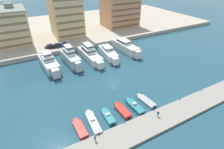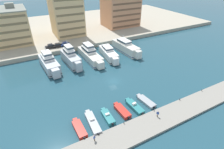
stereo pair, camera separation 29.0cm
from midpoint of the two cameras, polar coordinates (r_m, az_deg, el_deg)
The scene contains 26 objects.
ground_plane at distance 57.85m, azimuth 0.66°, elevation -2.22°, with size 400.00×400.00×0.00m, color #234C5B.
quay_promenade at distance 113.63m, azimuth -15.70°, elevation 14.42°, with size 180.00×70.00×1.79m, color #ADA38E.
pier_dock at distance 44.84m, azimuth 13.92°, elevation -14.91°, with size 120.00×6.34×0.61m, color gray.
yacht_silver_far_left at distance 67.81m, azimuth -19.69°, elevation 3.51°, with size 5.69×16.88×8.19m.
yacht_silver_left at distance 68.66m, azimuth -13.18°, elevation 5.30°, with size 4.92×15.45×9.16m.
yacht_ivory_mid_left at distance 71.19m, azimuth -7.05°, elevation 6.48°, with size 5.15×19.08×8.16m.
yacht_white_center_left at distance 72.51m, azimuth -1.02°, elevation 6.88°, with size 5.35×16.05×6.42m.
yacht_ivory_center at distance 77.99m, azimuth 4.67°, elevation 8.83°, with size 5.67×18.31×7.04m.
motorboat_red_far_left at distance 42.61m, azimuth -10.42°, elevation -17.02°, with size 2.07×6.59×1.09m.
motorboat_grey_left at distance 43.51m, azimuth -6.15°, elevation -15.27°, with size 2.40×8.43×1.46m.
motorboat_teal_mid_left at distance 44.72m, azimuth -1.26°, elevation -13.55°, with size 2.07×6.17×1.27m.
motorboat_red_center_left at distance 46.22m, azimuth 3.44°, elevation -11.72°, with size 2.31×6.49×1.01m.
motorboat_teal_center at distance 47.73m, azimuth 7.53°, elevation -10.30°, with size 2.36×7.04×1.56m.
motorboat_grey_center_right at distance 50.06m, azimuth 11.17°, elevation -8.55°, with size 2.72×6.79×0.84m.
car_black_far_left at distance 82.17m, azimuth -19.44°, elevation 8.75°, with size 4.23×2.19×1.80m.
car_black_left at distance 82.22m, azimuth -17.29°, elevation 9.15°, with size 4.15×2.01×1.80m.
car_blue_mid_left at distance 82.69m, azimuth -14.97°, elevation 9.63°, with size 4.18×2.08×1.80m.
apartment_block_far_left at distance 94.28m, azimuth -30.45°, elevation 13.48°, with size 16.41×18.36×17.43m.
apartment_block_left at distance 95.83m, azimuth -14.73°, elevation 19.40°, with size 14.56×16.24×25.47m.
apartment_block_mid_left at distance 109.79m, azimuth 2.85°, elevation 20.46°, with size 19.99×15.45×20.64m.
pedestrian_near_edge at distance 45.27m, azimuth 14.90°, elevation -12.19°, with size 0.42×0.60×1.71m.
pedestrian_mid_deck at distance 39.24m, azimuth -5.56°, elevation -19.87°, with size 0.55×0.40×1.59m.
bollard_west at distance 42.80m, azimuth 4.12°, elevation -15.38°, with size 0.20×0.20×0.61m.
bollard_west_mid at distance 47.03m, azimuth 13.78°, elevation -11.17°, with size 0.20×0.20×0.61m.
bollard_east_mid at distance 52.51m, azimuth 21.42°, elevation -7.52°, with size 0.20×0.20×0.61m.
bollard_east at distance 58.89m, azimuth 27.41°, elevation -4.52°, with size 0.20×0.20×0.61m.
Camera 2 is at (-23.12, -42.20, 32.12)m, focal length 28.00 mm.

